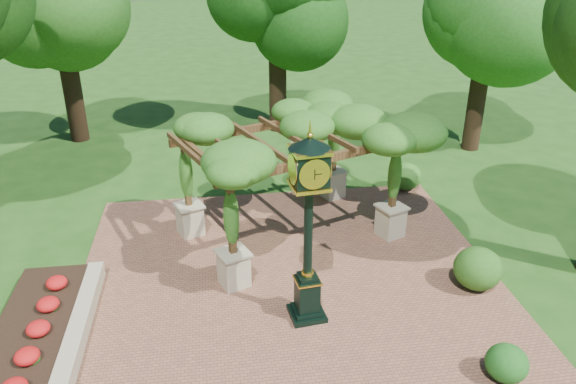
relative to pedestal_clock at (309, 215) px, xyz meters
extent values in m
plane|color=#1E4714|center=(-0.17, -0.73, -2.52)|extent=(120.00, 120.00, 0.00)
cube|color=brown|center=(-0.17, 0.27, -2.50)|extent=(10.00, 12.00, 0.04)
cube|color=#C6B793|center=(-4.77, -0.23, -2.32)|extent=(0.35, 5.00, 0.40)
cube|color=red|center=(-5.67, -0.23, -2.34)|extent=(1.50, 5.00, 0.36)
cube|color=black|center=(0.00, 0.00, -2.43)|extent=(0.82, 0.82, 0.11)
cube|color=black|center=(0.00, 0.00, -1.93)|extent=(0.51, 0.51, 0.83)
cube|color=yellow|center=(0.00, 0.00, -1.56)|extent=(0.58, 0.58, 0.04)
cylinder|color=black|center=(0.00, 0.00, -0.36)|extent=(0.21, 0.21, 2.12)
cube|color=black|center=(0.00, 0.00, 1.02)|extent=(0.72, 0.72, 0.64)
cylinder|color=white|center=(0.04, -0.33, 1.02)|extent=(0.55, 0.10, 0.55)
cone|color=black|center=(0.00, 0.00, 1.52)|extent=(0.92, 0.92, 0.23)
sphere|color=yellow|center=(0.00, 0.00, 1.66)|extent=(0.13, 0.13, 0.13)
cube|color=#C4B992|center=(-1.50, 1.41, -2.06)|extent=(0.79, 0.79, 0.84)
cube|color=#51361B|center=(-1.50, 1.41, -0.72)|extent=(0.20, 0.20, 1.73)
cube|color=#C4B992|center=(2.84, 3.17, -2.06)|extent=(0.79, 0.79, 0.84)
cube|color=#51361B|center=(2.84, 3.17, -0.72)|extent=(0.20, 0.20, 1.73)
cube|color=#C4B992|center=(-2.56, 4.02, -2.06)|extent=(0.79, 0.79, 0.84)
cube|color=#51361B|center=(-2.56, 4.02, -0.72)|extent=(0.20, 0.20, 1.73)
cube|color=#C4B992|center=(1.79, 5.78, -2.06)|extent=(0.79, 0.79, 0.84)
cube|color=#51361B|center=(1.79, 5.78, -0.72)|extent=(0.20, 0.20, 1.73)
cube|color=#51361B|center=(0.67, 2.29, 0.22)|extent=(5.09, 2.17, 0.21)
cube|color=#51361B|center=(-0.38, 4.90, 0.22)|extent=(5.09, 2.17, 0.21)
ellipsoid|color=#2C611B|center=(0.14, 3.59, 0.47)|extent=(6.31, 5.17, 0.94)
cube|color=gray|center=(1.01, 8.32, -2.48)|extent=(0.51, 0.51, 0.09)
cylinder|color=gray|center=(1.01, 8.32, -2.07)|extent=(0.26, 0.26, 0.81)
cylinder|color=gray|center=(1.01, 8.32, -1.65)|extent=(0.48, 0.48, 0.04)
ellipsoid|color=#1B5418|center=(3.35, -2.35, -2.13)|extent=(0.95, 0.95, 0.71)
ellipsoid|color=#285819|center=(4.10, 0.53, -1.98)|extent=(1.37, 1.37, 1.00)
ellipsoid|color=#2F651D|center=(4.23, 5.99, -2.04)|extent=(1.25, 1.25, 0.88)
cylinder|color=black|center=(-7.06, 12.36, -0.90)|extent=(0.70, 0.70, 3.24)
cylinder|color=black|center=(0.91, 12.51, -1.01)|extent=(0.71, 0.71, 3.03)
cylinder|color=#311F13|center=(7.92, 9.26, -0.91)|extent=(0.64, 0.64, 3.22)
camera|label=1|loc=(-1.77, -9.73, 5.20)|focal=35.00mm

